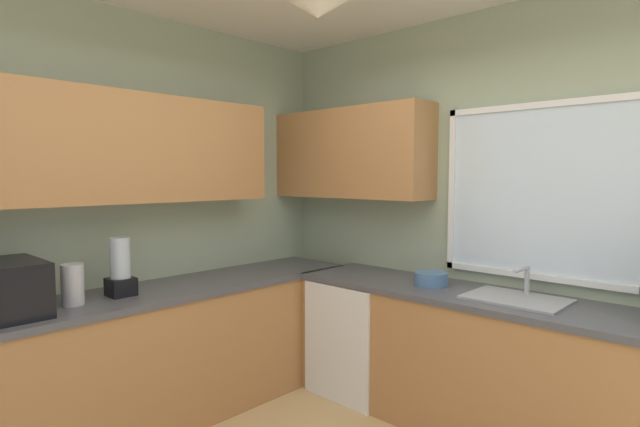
{
  "coord_description": "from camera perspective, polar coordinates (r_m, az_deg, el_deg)",
  "views": [
    {
      "loc": [
        1.39,
        -1.45,
        1.62
      ],
      "look_at": [
        -0.64,
        0.69,
        1.4
      ],
      "focal_mm": 27.83,
      "sensor_mm": 36.0,
      "label": 1
    }
  ],
  "objects": [
    {
      "name": "counter_run_left",
      "position": [
        3.5,
        -19.9,
        -15.61
      ],
      "size": [
        0.65,
        3.25,
        0.89
      ],
      "color": "#AD7542",
      "rests_on": "ground_plane"
    },
    {
      "name": "microwave",
      "position": [
        3.1,
        -32.69,
        -7.34
      ],
      "size": [
        0.48,
        0.36,
        0.29
      ],
      "primitive_type": "cube",
      "color": "black",
      "rests_on": "counter_run_left"
    },
    {
      "name": "kettle",
      "position": [
        3.18,
        -26.57,
        -7.32
      ],
      "size": [
        0.12,
        0.12,
        0.24
      ],
      "primitive_type": "cylinder",
      "color": "#B7B7BC",
      "rests_on": "counter_run_left"
    },
    {
      "name": "room_shell",
      "position": [
        2.98,
        -4.6,
        9.58
      ],
      "size": [
        3.88,
        3.64,
        2.8
      ],
      "color": "#9EAD8E",
      "rests_on": "ground_plane"
    },
    {
      "name": "counter_run_back",
      "position": [
        3.35,
        20.87,
        -16.57
      ],
      "size": [
        2.97,
        0.65,
        0.89
      ],
      "color": "#AD7542",
      "rests_on": "ground_plane"
    },
    {
      "name": "blender_appliance",
      "position": [
        3.3,
        -21.96,
        -6.0
      ],
      "size": [
        0.15,
        0.15,
        0.36
      ],
      "color": "black",
      "rests_on": "counter_run_left"
    },
    {
      "name": "sink_assembly",
      "position": [
        3.21,
        21.66,
        -9.01
      ],
      "size": [
        0.56,
        0.4,
        0.19
      ],
      "color": "#9EA0A5",
      "rests_on": "counter_run_back"
    },
    {
      "name": "dishwasher",
      "position": [
        3.87,
        4.74,
        -13.77
      ],
      "size": [
        0.6,
        0.6,
        0.84
      ],
      "primitive_type": "cube",
      "color": "white",
      "rests_on": "ground_plane"
    },
    {
      "name": "bowl",
      "position": [
        3.45,
        12.65,
        -7.33
      ],
      "size": [
        0.22,
        0.22,
        0.09
      ],
      "primitive_type": "cylinder",
      "color": "#4C7099",
      "rests_on": "counter_run_back"
    }
  ]
}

